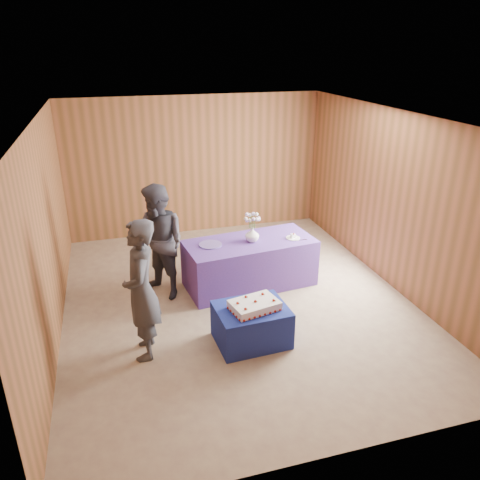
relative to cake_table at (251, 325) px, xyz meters
name	(u,v)px	position (x,y,z in m)	size (l,w,h in m)	color
ground	(237,301)	(0.10, 1.03, -0.25)	(6.00, 6.00, 0.00)	gray
room_shell	(237,185)	(0.10, 1.03, 1.55)	(5.04, 6.04, 2.72)	brown
cake_table	(251,325)	(0.00, 0.00, 0.00)	(0.90, 0.70, 0.50)	navy
serving_table	(250,263)	(0.43, 1.50, 0.12)	(2.00, 0.90, 0.75)	#593593
sheet_cake	(254,305)	(0.03, -0.03, 0.30)	(0.69, 0.54, 0.14)	white
vase	(252,235)	(0.47, 1.48, 0.61)	(0.21, 0.21, 0.22)	silver
flower_spray	(252,218)	(0.47, 1.48, 0.89)	(0.25, 0.25, 0.19)	#2B5A24
platter	(210,245)	(-0.19, 1.51, 0.51)	(0.35, 0.35, 0.02)	#6553A6
plate	(293,238)	(1.12, 1.42, 0.51)	(0.22, 0.22, 0.01)	silver
cake_slice	(293,236)	(1.12, 1.42, 0.54)	(0.08, 0.07, 0.08)	white
knife	(299,240)	(1.19, 1.31, 0.50)	(0.26, 0.02, 0.00)	#B3B3B8
guest_left	(141,290)	(-1.33, 0.13, 0.64)	(0.65, 0.42, 1.78)	#33353D
guest_right	(159,243)	(-0.95, 1.53, 0.62)	(0.85, 0.66, 1.74)	#33333D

